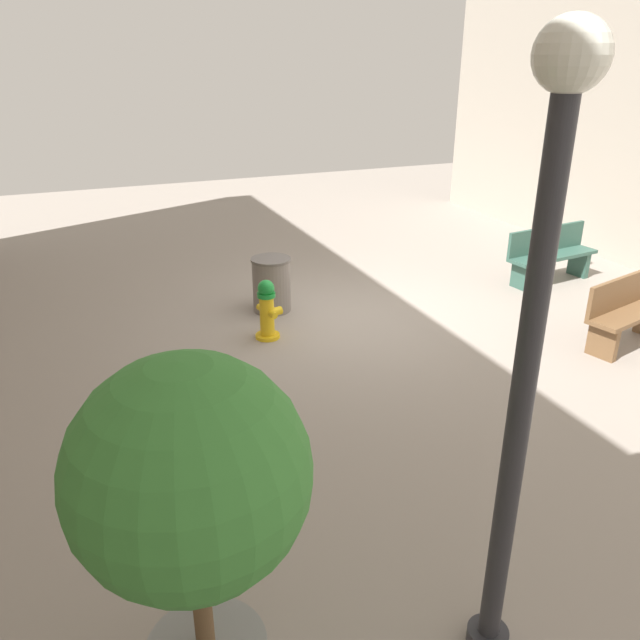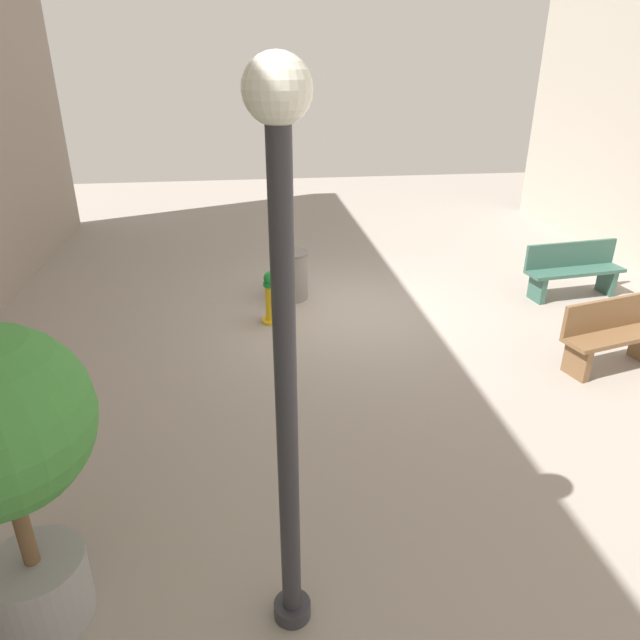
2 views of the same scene
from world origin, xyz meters
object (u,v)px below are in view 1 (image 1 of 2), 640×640
object	(u,v)px
bench_near	(550,254)
trash_bin	(272,284)
bench_far	(626,311)
planter_tree	(192,503)
street_lamp	(533,318)
fire_hydrant	(267,309)

from	to	relation	value
bench_near	trash_bin	distance (m)	4.93
bench_far	planter_tree	world-z (taller)	planter_tree
bench_far	planter_tree	bearing A→B (deg)	25.20
planter_tree	trash_bin	bearing A→B (deg)	-111.59
bench_near	street_lamp	distance (m)	8.15
bench_far	trash_bin	xyz separation A→B (m)	(4.06, -3.02, -0.06)
planter_tree	bench_near	bearing A→B (deg)	-142.94
fire_hydrant	trash_bin	size ratio (longest dim) A/B	1.02
fire_hydrant	street_lamp	world-z (taller)	street_lamp
street_lamp	trash_bin	world-z (taller)	street_lamp
bench_far	bench_near	bearing A→B (deg)	-108.85
bench_near	planter_tree	size ratio (longest dim) A/B	0.75
planter_tree	street_lamp	world-z (taller)	street_lamp
bench_near	bench_far	bearing A→B (deg)	71.15
fire_hydrant	trash_bin	distance (m)	1.03
planter_tree	trash_bin	world-z (taller)	planter_tree
bench_far	trash_bin	bearing A→B (deg)	-36.63
fire_hydrant	bench_near	bearing A→B (deg)	-175.54
fire_hydrant	bench_near	world-z (taller)	bench_near
fire_hydrant	planter_tree	bearing A→B (deg)	68.43
bench_far	trash_bin	distance (m)	5.06
planter_tree	street_lamp	bearing A→B (deg)	172.39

